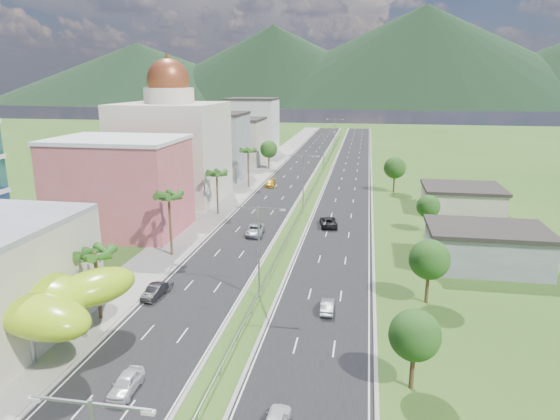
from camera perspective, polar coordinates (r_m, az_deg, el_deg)
The scene contains 34 objects.
ground at distance 50.34m, azimuth -4.84°, elevation -14.65°, with size 500.00×500.00×0.00m, color #2D5119.
road_left at distance 135.97m, azimuth 1.63°, elevation 4.28°, with size 11.00×260.00×0.04m, color black.
road_right at distance 134.70m, azimuth 7.98°, elevation 4.04°, with size 11.00×260.00×0.04m, color black.
sidewalk_left at distance 137.62m, azimuth -2.30°, elevation 4.41°, with size 7.00×260.00×0.12m, color gray.
median_guardrail at distance 117.42m, azimuth 4.00°, elevation 2.87°, with size 0.10×216.06×0.76m.
streetlight_median_b at distance 56.52m, azimuth -2.44°, elevation -3.75°, with size 6.04×0.25×11.00m.
streetlight_median_c at distance 94.79m, azimuth 2.68°, elevation 3.82°, with size 6.04×0.25×11.00m.
streetlight_median_d at distance 139.01m, azimuth 5.04°, elevation 7.26°, with size 6.04×0.25×11.00m.
streetlight_median_e at distance 183.60m, azimuth 6.26°, elevation 9.04°, with size 6.04×0.25×11.00m.
lime_canopy at distance 53.39m, azimuth -27.65°, elevation -8.66°, with size 18.00×15.00×7.40m.
pink_shophouse at distance 85.94m, azimuth -17.79°, elevation 2.50°, with size 20.00×15.00×15.00m, color #C75451.
domed_building at distance 105.91m, azimuth -12.26°, elevation 7.18°, with size 20.00×20.00×28.70m.
midrise_grey at distance 129.36m, azimuth -7.64°, elevation 7.20°, with size 16.00×15.00×16.00m, color gray.
midrise_beige at distance 150.51m, azimuth -5.12°, elevation 7.73°, with size 16.00×15.00×13.00m, color #B3AC93.
midrise_white at distance 172.45m, azimuth -3.16°, elevation 9.49°, with size 16.00×15.00×18.00m, color silver.
shed_near at distance 72.81m, azimuth 22.47°, elevation -4.15°, with size 15.00×10.00×5.00m, color gray.
shed_far at distance 101.62m, azimuth 20.05°, elevation 1.05°, with size 14.00×12.00×4.40m, color #B3AC93.
palm_tree_b at distance 54.83m, azimuth -20.39°, elevation -4.95°, with size 3.60×3.60×8.10m.
palm_tree_c at distance 71.65m, azimuth -12.60°, elevation 1.34°, with size 3.60×3.60×9.60m.
palm_tree_d at distance 93.03m, azimuth -7.24°, elevation 4.01°, with size 3.60×3.60×8.60m.
palm_tree_e at distance 116.72m, azimuth -3.68°, elevation 6.64°, with size 3.60×3.60×9.40m.
leafy_tree_lfar at distance 141.29m, azimuth -1.29°, elevation 6.96°, with size 4.90×4.90×8.05m.
leafy_tree_ra at distance 42.56m, azimuth 15.15°, elevation -13.67°, with size 4.20×4.20×6.90m.
leafy_tree_rb at distance 58.23m, azimuth 16.71°, elevation -5.46°, with size 4.55×4.55×7.47m.
leafy_tree_rc at distance 85.47m, azimuth 16.59°, elevation 0.37°, with size 3.85×3.85×6.33m.
leafy_tree_rd at distance 114.16m, azimuth 12.99°, elevation 4.73°, with size 4.90×4.90×8.05m.
mountain_ridge at distance 495.36m, azimuth 15.75°, elevation 11.33°, with size 860.00×140.00×90.00m, color black, non-canonical shape.
car_white_near_left at distance 44.56m, azimuth -17.20°, elevation -18.39°, with size 1.75×4.35×1.48m, color silver.
car_dark_left at distance 60.54m, azimuth -14.15°, elevation -8.98°, with size 1.54×4.42×1.46m, color black.
car_silver_mid_left at distance 81.45m, azimuth -2.86°, elevation -2.30°, with size 2.64×5.72×1.59m, color #9B9DA2.
car_yellow_far_left at distance 118.47m, azimuth -1.10°, elevation 3.10°, with size 2.11×5.19×1.51m, color #C29216.
car_silver_right at distance 55.61m, azimuth 5.43°, elevation -10.87°, with size 1.38×3.94×1.30m, color #95969B.
car_dark_far_right at distance 86.42m, azimuth 5.54°, elevation -1.33°, with size 2.72×5.90×1.64m, color black.
motorcycle at distance 62.21m, azimuth -12.32°, elevation -8.29°, with size 0.61×2.01×1.28m, color black.
Camera 1 is at (11.51, -42.37, 24.64)m, focal length 32.00 mm.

